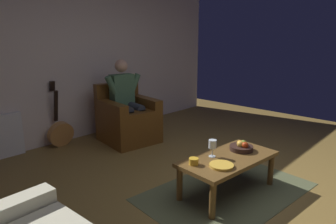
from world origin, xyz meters
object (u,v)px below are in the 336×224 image
Objects in this scene: guitar at (60,132)px; person_seated at (126,98)px; coffee_table at (228,162)px; wine_glass_near at (213,145)px; fruit_bowl at (242,147)px; decorative_dish at (222,165)px; candle_jar at (194,161)px; armchair at (127,120)px.

person_seated is at bearing 148.51° from guitar.
coffee_table is 6.22× the size of wine_glass_near.
wine_glass_near is (0.44, 1.89, -0.16)m from person_seated.
decorative_dish is (0.50, 0.08, -0.03)m from fruit_bowl.
decorative_dish is (-0.26, 2.60, 0.18)m from guitar.
fruit_bowl is (-0.76, 2.52, 0.21)m from guitar.
candle_jar is at bearing 77.46° from person_seated.
fruit_bowl is 0.51m from decorative_dish.
fruit_bowl is at bearing 96.27° from person_seated.
candle_jar is at bearing -12.45° from fruit_bowl.
armchair is 1.93m from wine_glass_near.
guitar is 2.45m from wine_glass_near.
wine_glass_near is 0.72× the size of fruit_bowl.
person_seated reaches higher than fruit_bowl.
coffee_table is at bearing 101.20° from guitar.
person_seated is 1.08m from guitar.
guitar is at bearing -23.75° from armchair.
guitar is 10.42× the size of candle_jar.
coffee_table is (0.33, 2.02, -0.34)m from person_seated.
person_seated is 2.02m from candle_jar.
armchair is 2.00m from fruit_bowl.
wine_glass_near reaches higher than decorative_dish.
armchair is 2.03m from coffee_table.
coffee_table is 0.26m from decorative_dish.
wine_glass_near reaches higher than candle_jar.
coffee_table is 4.45× the size of fruit_bowl.
armchair is 2.16m from decorative_dish.
decorative_dish is at bearing 95.62° from guitar.
candle_jar is (0.72, 1.87, -0.25)m from person_seated.
armchair is 0.34m from person_seated.
wine_glass_near is (0.43, 1.87, 0.18)m from armchair.
coffee_table is 0.42m from candle_jar.
coffee_table is 4.86× the size of decorative_dish.
guitar reaches higher than candle_jar.
wine_glass_near is at bearing -19.37° from fruit_bowl.
coffee_table is (0.33, 2.00, 0.00)m from armchair.
coffee_table is at bearing 0.45° from fruit_bowl.
person_seated reaches higher than wine_glass_near.
decorative_dish is (0.58, 2.09, -0.27)m from person_seated.
candle_jar is (0.72, 1.86, 0.09)m from armchair.
guitar is at bearing -80.58° from wine_glass_near.
guitar is at bearing -78.80° from coffee_table.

